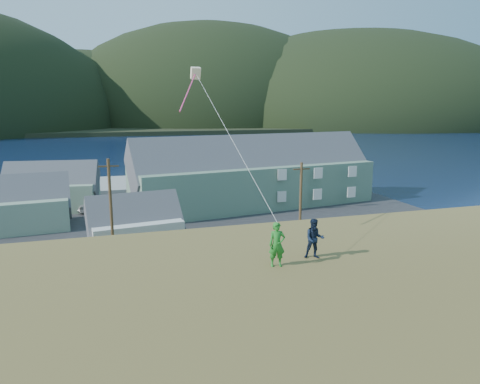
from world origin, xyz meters
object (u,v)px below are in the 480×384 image
object	(u,v)px
kite_flyer_green	(277,245)
lodge	(255,173)
shed_white	(135,226)
shed_palegreen_far	(52,188)
shed_palegreen_near	(21,205)
kite_flyer_navy	(314,239)
wharf	(95,186)

from	to	relation	value
kite_flyer_green	lodge	bearing A→B (deg)	82.04
shed_white	kite_flyer_green	distance (m)	25.31
shed_white	shed_palegreen_far	distance (m)	22.32
lodge	shed_palegreen_near	bearing A→B (deg)	178.92
kite_flyer_navy	shed_palegreen_far	bearing A→B (deg)	127.16
lodge	shed_palegreen_near	world-z (taller)	lodge
shed_palegreen_near	shed_palegreen_far	size ratio (longest dim) A/B	0.87
shed_white	lodge	bearing A→B (deg)	34.14
shed_palegreen_near	shed_white	distance (m)	16.13
lodge	kite_flyer_navy	bearing A→B (deg)	-113.82
lodge	kite_flyer_navy	world-z (taller)	lodge
kite_flyer_green	shed_white	bearing A→B (deg)	109.62
wharf	kite_flyer_navy	world-z (taller)	kite_flyer_navy
shed_white	kite_flyer_navy	xyz separation A→B (m)	(6.18, -23.91, 5.47)
shed_palegreen_near	kite_flyer_green	world-z (taller)	kite_flyer_green
kite_flyer_navy	kite_flyer_green	bearing A→B (deg)	-149.82
shed_white	kite_flyer_navy	world-z (taller)	kite_flyer_navy
shed_palegreen_near	shed_palegreen_far	world-z (taller)	shed_palegreen_far
shed_palegreen_far	shed_white	bearing A→B (deg)	-58.39
wharf	kite_flyer_green	bearing A→B (deg)	-81.08
lodge	shed_white	bearing A→B (deg)	-146.66
shed_white	kite_flyer_green	world-z (taller)	kite_flyer_green
wharf	lodge	size ratio (longest dim) A/B	0.76
lodge	kite_flyer_green	bearing A→B (deg)	-116.09
kite_flyer_green	kite_flyer_navy	xyz separation A→B (m)	(1.80, 0.40, -0.05)
shed_white	kite_flyer_navy	size ratio (longest dim) A/B	5.43
shed_palegreen_far	kite_flyer_green	distance (m)	46.90
shed_palegreen_near	kite_flyer_navy	world-z (taller)	kite_flyer_navy
lodge	shed_palegreen_near	size ratio (longest dim) A/B	3.20
wharf	shed_white	distance (m)	34.72
shed_palegreen_near	kite_flyer_navy	bearing A→B (deg)	-69.00
kite_flyer_green	kite_flyer_navy	distance (m)	1.84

